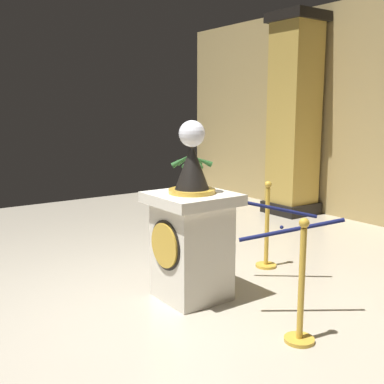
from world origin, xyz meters
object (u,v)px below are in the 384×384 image
stanchion_near (301,300)px  pedestal_clock (192,232)px  stanchion_far (267,237)px  potted_palm_left (192,194)px

stanchion_near → pedestal_clock: bearing=-171.5°
stanchion_near → stanchion_far: size_ratio=0.99×
pedestal_clock → potted_palm_left: 3.67m
stanchion_near → stanchion_far: stanchion_far is taller
pedestal_clock → stanchion_near: pedestal_clock is taller
stanchion_near → potted_palm_left: 4.62m
pedestal_clock → stanchion_far: (-0.23, 1.23, -0.31)m
pedestal_clock → stanchion_near: 1.26m
pedestal_clock → stanchion_far: 1.28m
stanchion_near → stanchion_far: (-1.44, 1.04, 0.00)m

